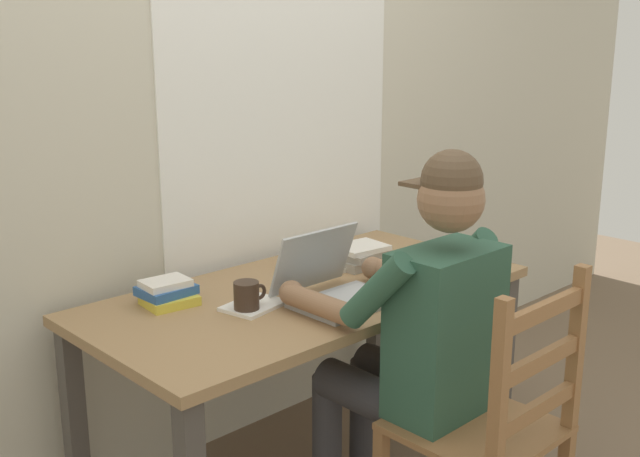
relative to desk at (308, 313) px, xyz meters
name	(u,v)px	position (x,y,z in m)	size (l,w,h in m)	color
back_wall	(223,107)	(0.01, 0.46, 0.67)	(6.00, 0.08, 2.60)	beige
desk	(308,313)	(0.00, 0.00, 0.00)	(1.53, 0.76, 0.71)	#9E7A51
seated_person	(417,330)	(0.03, -0.45, 0.06)	(0.50, 0.60, 1.25)	#2D5642
wooden_chair	(491,431)	(0.03, -0.73, -0.16)	(0.42, 0.42, 0.94)	olive
laptop	(334,284)	(-0.01, -0.14, 0.14)	(0.33, 0.31, 0.22)	#ADAFB2
computer_mouse	(398,285)	(0.22, -0.21, 0.10)	(0.06, 0.10, 0.03)	#ADAFB2
coffee_mug_white	(295,254)	(0.14, 0.22, 0.13)	(0.11, 0.07, 0.09)	beige
coffee_mug_dark	(247,297)	(-0.29, -0.03, 0.14)	(0.12, 0.08, 0.10)	#38281E
book_stack_main	(360,255)	(0.32, 0.06, 0.13)	(0.21, 0.17, 0.08)	gray
book_stack_side	(167,293)	(-0.43, 0.20, 0.13)	(0.17, 0.16, 0.08)	gold
paper_pile_near_laptop	(254,305)	(-0.25, -0.01, 0.09)	(0.19, 0.14, 0.01)	white
paper_pile_back_corner	(335,264)	(0.25, 0.13, 0.09)	(0.21, 0.19, 0.02)	white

